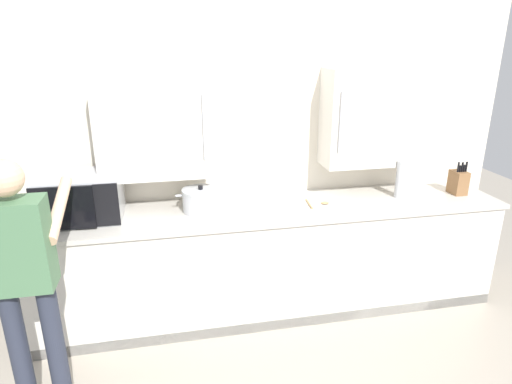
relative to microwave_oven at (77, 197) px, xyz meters
name	(u,v)px	position (x,y,z in m)	size (l,w,h in m)	color
ground_plane	(296,365)	(1.47, -0.79, -1.09)	(9.46, 9.46, 0.00)	#9E9384
back_wall_tiled	(264,131)	(1.47, 0.30, 0.37)	(4.28, 0.44, 2.86)	beige
counter_unit	(272,258)	(1.47, -0.04, -0.63)	(3.77, 0.70, 0.93)	beige
microwave_oven	(77,197)	(0.00, 0.00, 0.00)	(0.58, 0.45, 0.34)	#B7BABF
stock_pot	(201,200)	(0.90, -0.02, -0.08)	(0.38, 0.29, 0.21)	#B7BABF
wooden_spoon	(318,203)	(1.83, -0.07, -0.16)	(0.18, 0.20, 0.02)	tan
thermos_flask	(401,179)	(2.56, -0.04, -0.01)	(0.09, 0.09, 0.32)	#B7BABF
knife_block	(458,182)	(3.10, -0.05, -0.06)	(0.11, 0.15, 0.29)	brown
person_figure	(23,271)	(-0.16, -0.84, -0.13)	(0.45, 0.63, 1.61)	#282D3D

